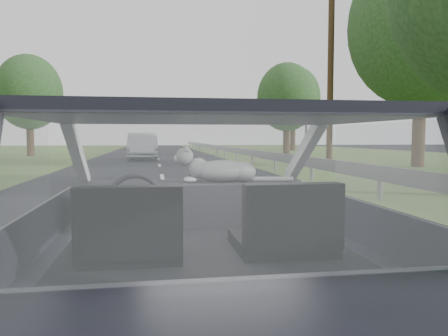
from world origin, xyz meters
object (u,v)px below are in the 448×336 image
object	(u,v)px
subject_car	(204,240)
highway_sign	(306,136)
cat	(223,170)
other_car	(143,146)
utility_pole	(331,71)

from	to	relation	value
subject_car	highway_sign	distance (m)	19.51
cat	other_car	bearing A→B (deg)	97.17
cat	other_car	world-z (taller)	other_car
other_car	highway_sign	distance (m)	9.73
utility_pole	other_car	bearing A→B (deg)	143.39
subject_car	cat	xyz separation A→B (m)	(0.21, 0.59, 0.36)
highway_sign	cat	bearing A→B (deg)	-101.50
cat	other_car	xyz separation A→B (m)	(-1.10, 22.98, -0.30)
subject_car	highway_sign	bearing A→B (deg)	68.48
other_car	utility_pole	xyz separation A→B (m)	(8.81, -6.54, 3.60)
subject_car	other_car	world-z (taller)	other_car
subject_car	utility_pole	distance (m)	19.13
utility_pole	cat	bearing A→B (deg)	-115.11
subject_car	other_car	size ratio (longest dim) A/B	0.83
other_car	subject_car	bearing A→B (deg)	-89.03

